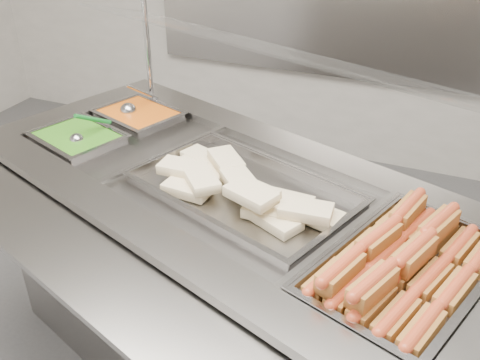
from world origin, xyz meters
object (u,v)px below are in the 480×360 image
at_px(pan_hotdogs, 405,278).
at_px(serving_spoon, 80,137).
at_px(pan_wraps, 242,194).
at_px(sneeze_guard, 275,54).
at_px(steam_counter, 230,287).
at_px(ladle, 129,110).

distance_m(pan_hotdogs, serving_spoon, 1.27).
height_order(pan_hotdogs, pan_wraps, same).
distance_m(sneeze_guard, pan_hotdogs, 0.79).
relative_size(sneeze_guard, serving_spoon, 9.36).
distance_m(steam_counter, serving_spoon, 0.80).
xyz_separation_m(sneeze_guard, serving_spoon, (-0.71, -0.15, -0.36)).
xyz_separation_m(steam_counter, ladle, (-0.61, 0.36, 0.47)).
relative_size(sneeze_guard, pan_wraps, 2.13).
xyz_separation_m(pan_hotdogs, ladle, (-1.21, 0.57, 0.05)).
xyz_separation_m(ladle, serving_spoon, (-0.03, -0.29, 0.00)).
bearing_deg(sneeze_guard, ladle, 167.88).
bearing_deg(serving_spoon, steam_counter, -5.74).
relative_size(steam_counter, serving_spoon, 11.60).
bearing_deg(pan_hotdogs, steam_counter, 160.56).
distance_m(pan_hotdogs, pan_wraps, 0.57).
distance_m(pan_hotdogs, ladle, 1.34).
bearing_deg(sneeze_guard, pan_hotdogs, -38.72).
xyz_separation_m(sneeze_guard, pan_wraps, (-0.02, -0.23, -0.40)).
bearing_deg(pan_wraps, sneeze_guard, 85.91).
bearing_deg(steam_counter, pan_hotdogs, -19.44).
bearing_deg(serving_spoon, pan_hotdogs, -12.55).
distance_m(steam_counter, ladle, 0.85).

